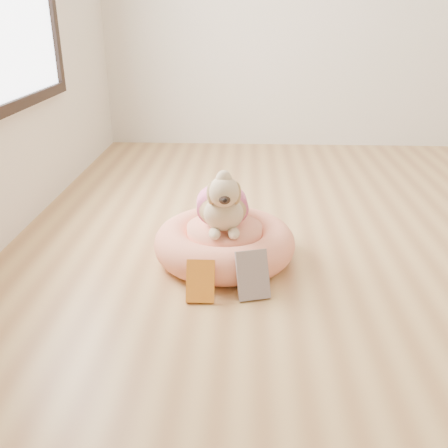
{
  "coord_description": "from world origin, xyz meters",
  "views": [
    {
      "loc": [
        -0.76,
        -2.23,
        1.13
      ],
      "look_at": [
        -0.86,
        -0.09,
        0.21
      ],
      "focal_mm": 40.0,
      "sensor_mm": 36.0,
      "label": 1
    }
  ],
  "objects_px": {
    "dog": "(223,194)",
    "book_white": "(253,275)",
    "book_yellow": "(200,281)",
    "pet_bed": "(224,243)"
  },
  "relations": [
    {
      "from": "book_yellow",
      "to": "pet_bed",
      "type": "bearing_deg",
      "value": 77.08
    },
    {
      "from": "pet_bed",
      "to": "dog",
      "type": "relative_size",
      "value": 1.58
    },
    {
      "from": "book_yellow",
      "to": "dog",
      "type": "bearing_deg",
      "value": 78.47
    },
    {
      "from": "pet_bed",
      "to": "dog",
      "type": "bearing_deg",
      "value": 162.58
    },
    {
      "from": "dog",
      "to": "book_white",
      "type": "xyz_separation_m",
      "value": [
        0.14,
        -0.34,
        -0.24
      ]
    },
    {
      "from": "dog",
      "to": "book_yellow",
      "type": "height_order",
      "value": "dog"
    },
    {
      "from": "dog",
      "to": "book_white",
      "type": "height_order",
      "value": "dog"
    },
    {
      "from": "book_yellow",
      "to": "book_white",
      "type": "height_order",
      "value": "book_white"
    },
    {
      "from": "pet_bed",
      "to": "dog",
      "type": "distance_m",
      "value": 0.25
    },
    {
      "from": "dog",
      "to": "book_white",
      "type": "bearing_deg",
      "value": -72.57
    }
  ]
}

